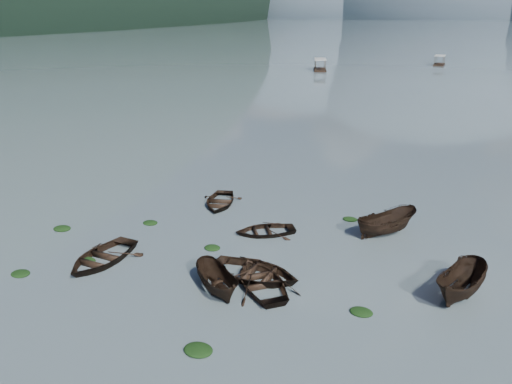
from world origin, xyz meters
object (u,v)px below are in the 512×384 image
at_px(rowboat_0, 102,261).
at_px(pontoon_centre, 439,65).
at_px(pontoon_left, 320,71).
at_px(rowboat_3, 262,286).

bearing_deg(rowboat_0, pontoon_centre, 87.95).
bearing_deg(pontoon_centre, pontoon_left, -135.98).
xyz_separation_m(pontoon_left, pontoon_centre, (24.68, 23.68, 0.00)).
xyz_separation_m(rowboat_0, pontoon_centre, (9.17, 119.34, 0.00)).
bearing_deg(rowboat_0, pontoon_left, 101.55).
relative_size(rowboat_3, pontoon_centre, 0.76).
height_order(rowboat_0, rowboat_3, rowboat_0).
distance_m(rowboat_0, pontoon_centre, 119.69).
xyz_separation_m(rowboat_0, pontoon_left, (-15.50, 95.66, 0.00)).
xyz_separation_m(rowboat_3, pontoon_left, (-24.99, 94.48, 0.00)).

